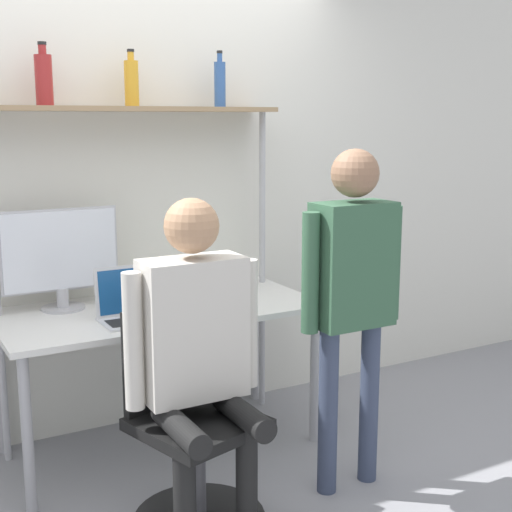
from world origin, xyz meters
The scene contains 13 objects.
ground_plane centered at (0.00, 0.00, 0.00)m, with size 12.00×12.00×0.00m, color gray.
wall_back centered at (0.00, 0.83, 1.35)m, with size 8.00×0.06×2.70m.
desk centered at (0.00, 0.41, 0.69)m, with size 1.62×0.78×0.76m.
shelf_unit centered at (0.00, 0.65, 1.50)m, with size 1.53×0.28×1.78m.
monitor centered at (-0.44, 0.62, 1.04)m, with size 0.59×0.22×0.51m.
laptop centered at (-0.21, 0.27, 0.83)m, with size 0.28×0.25×0.25m.
cell_phone centered at (0.07, 0.17, 0.77)m, with size 0.07×0.15×0.01m.
office_chair centered at (-0.16, -0.36, 0.30)m, with size 0.57×0.57×0.95m.
person_seated centered at (-0.15, -0.41, 0.84)m, with size 0.59×0.47×1.41m.
person_standing centered at (0.62, -0.40, 1.01)m, with size 0.53×0.21×1.59m.
bottle_blue centered at (0.48, 0.65, 1.90)m, with size 0.06×0.06×0.30m.
bottle_red centered at (-0.46, 0.65, 1.90)m, with size 0.08×0.08×0.30m.
bottle_amber centered at (-0.02, 0.65, 1.90)m, with size 0.07×0.07×0.28m.
Camera 1 is at (-1.28, -2.93, 1.72)m, focal length 50.00 mm.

